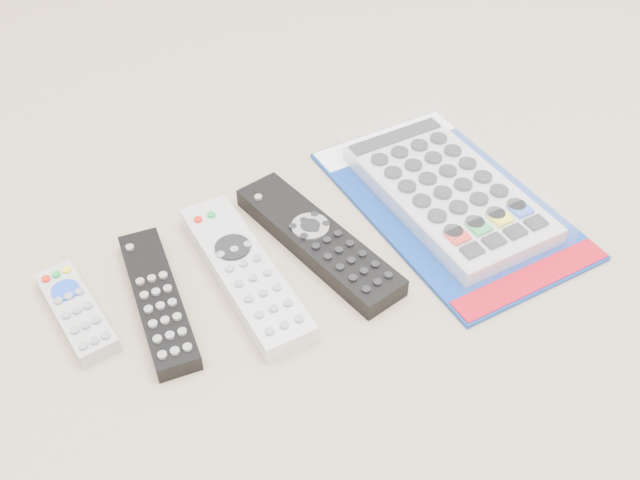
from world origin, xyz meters
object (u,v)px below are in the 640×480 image
remote_slim_black (158,299)px  remote_silver_dvd (245,272)px  remote_small_grey (76,311)px  remote_large_black (318,240)px  jumbo_remote_packaged (448,190)px

remote_slim_black → remote_silver_dvd: 0.09m
remote_small_grey → remote_slim_black: bearing=-24.0°
remote_large_black → remote_silver_dvd: bearing=172.4°
remote_small_grey → remote_silver_dvd: bearing=-17.2°
remote_slim_black → remote_large_black: (0.18, -0.02, 0.00)m
remote_small_grey → remote_large_black: (0.26, -0.05, 0.00)m
remote_small_grey → remote_large_black: size_ratio=0.56×
remote_small_grey → jumbo_remote_packaged: (0.42, -0.07, 0.01)m
remote_slim_black → remote_large_black: bearing=5.5°
remote_silver_dvd → remote_small_grey: bearing=168.4°
remote_small_grey → jumbo_remote_packaged: size_ratio=0.39×
remote_silver_dvd → jumbo_remote_packaged: size_ratio=0.68×
remote_slim_black → remote_large_black: size_ratio=0.84×
remote_slim_black → jumbo_remote_packaged: bearing=5.2°
remote_slim_black → remote_small_grey: bearing=168.5°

